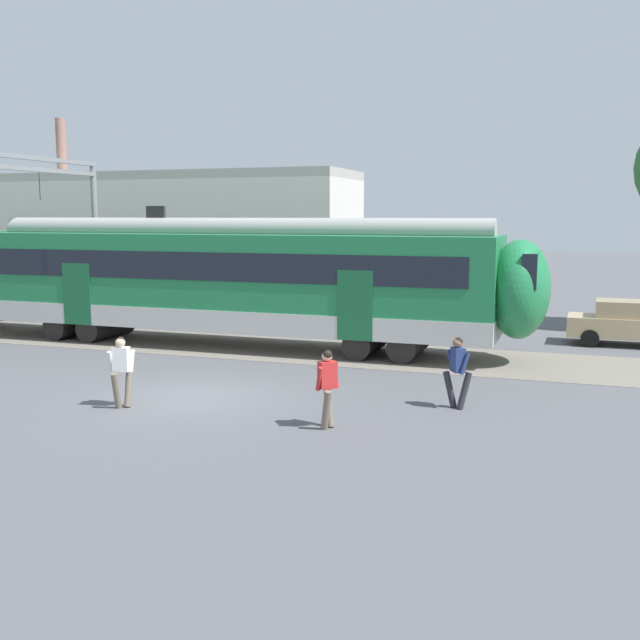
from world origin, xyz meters
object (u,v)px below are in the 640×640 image
object	(u,v)px
pedestrian_navy	(458,367)
parked_car_tan	(629,323)
pedestrian_red	(327,383)
pedestrian_white	(122,365)

from	to	relation	value
pedestrian_navy	parked_car_tan	distance (m)	11.15
pedestrian_red	parked_car_tan	world-z (taller)	pedestrian_red
pedestrian_red	parked_car_tan	distance (m)	14.40
pedestrian_white	pedestrian_red	distance (m)	5.02
parked_car_tan	pedestrian_navy	bearing A→B (deg)	-111.81
pedestrian_navy	pedestrian_white	bearing A→B (deg)	-161.24
pedestrian_white	pedestrian_red	size ratio (longest dim) A/B	1.00
pedestrian_white	pedestrian_navy	distance (m)	7.71
pedestrian_white	parked_car_tan	distance (m)	17.20
pedestrian_navy	parked_car_tan	xyz separation A→B (m)	(4.14, 10.35, -0.18)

